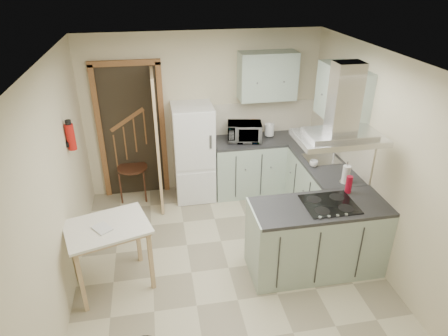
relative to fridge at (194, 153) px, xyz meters
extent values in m
plane|color=#C1B896|center=(0.20, -1.80, -0.75)|extent=(4.20, 4.20, 0.00)
plane|color=silver|center=(0.20, -1.80, 1.75)|extent=(4.20, 4.20, 0.00)
plane|color=beige|center=(0.20, 0.30, 0.50)|extent=(3.60, 0.00, 3.60)
plane|color=beige|center=(-1.60, -1.80, 0.50)|extent=(0.00, 4.20, 4.20)
plane|color=beige|center=(2.00, -1.80, 0.50)|extent=(0.00, 4.20, 4.20)
cube|color=brown|center=(-0.90, 0.27, 0.30)|extent=(1.10, 0.12, 2.10)
cube|color=white|center=(0.00, 0.00, 0.00)|extent=(0.60, 0.60, 1.50)
cube|color=#9EB2A0|center=(0.86, 0.00, -0.30)|extent=(1.08, 0.60, 0.90)
cube|color=#9EB2A0|center=(1.70, -0.68, -0.30)|extent=(0.60, 1.95, 0.90)
cube|color=beige|center=(1.16, 0.29, 0.40)|extent=(1.68, 0.02, 0.50)
cube|color=#9EB2A0|center=(1.15, 0.12, 1.10)|extent=(0.85, 0.35, 0.70)
cube|color=#9EB2A0|center=(1.82, -0.95, 1.10)|extent=(0.35, 0.90, 0.70)
cube|color=#9EB2A0|center=(1.22, -1.98, -0.30)|extent=(1.55, 0.65, 0.90)
cube|color=black|center=(1.32, -1.98, 0.16)|extent=(0.58, 0.50, 0.01)
cube|color=silver|center=(1.32, -1.98, 0.97)|extent=(0.90, 0.55, 0.10)
cube|color=silver|center=(1.70, -0.85, 0.16)|extent=(0.45, 0.40, 0.01)
cylinder|color=#B2140F|center=(-1.54, -0.90, 0.75)|extent=(0.10, 0.10, 0.32)
cube|color=tan|center=(-1.15, -1.82, -0.34)|extent=(1.02, 0.87, 0.81)
cube|color=#4B3119|center=(-0.95, 0.13, -0.23)|extent=(0.49, 0.49, 1.03)
imported|color=black|center=(0.79, -0.01, 0.29)|extent=(0.56, 0.43, 0.28)
cylinder|color=white|center=(1.21, 0.08, 0.26)|extent=(0.19, 0.19, 0.22)
cube|color=#D95D19|center=(0.96, 0.08, 0.28)|extent=(0.12, 0.19, 0.27)
imported|color=silver|center=(1.86, -0.43, 0.23)|extent=(0.09, 0.09, 0.17)
cylinder|color=white|center=(1.72, -1.53, 0.27)|extent=(0.12, 0.12, 0.24)
imported|color=silver|center=(1.50, -1.04, 0.19)|extent=(0.15, 0.15, 0.09)
cylinder|color=#B20F29|center=(1.65, -1.76, 0.26)|extent=(0.09, 0.09, 0.21)
imported|color=#9E3436|center=(-1.25, -1.91, 0.11)|extent=(0.24, 0.26, 0.09)
camera|label=1|loc=(-0.54, -5.52, 2.58)|focal=32.00mm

